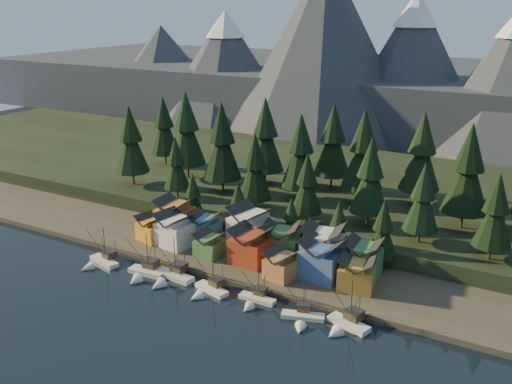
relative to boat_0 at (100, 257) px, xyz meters
The scene contains 46 objects.
ground 36.57m from the boat_0, 11.75° to the right, with size 500.00×500.00×0.00m, color black.
shore_strip 48.37m from the boat_0, 42.33° to the left, with size 400.00×50.00×1.50m, color #3B372B.
hillside 89.98m from the boat_0, 66.59° to the left, with size 420.00×100.00×6.00m, color black.
dock 36.91m from the boat_0, 14.23° to the left, with size 80.00×4.00×1.00m, color #4E4238.
mountain_ridge 209.93m from the boat_0, 81.30° to the left, with size 560.00×190.00×90.00m.
boat_0 is the anchor object (origin of this frame).
boat_1 14.63m from the boat_0, ahead, with size 10.35×11.17×12.27m.
boat_2 21.93m from the boat_0, ahead, with size 11.76×12.64×12.52m.
boat_3 33.98m from the boat_0, ahead, with size 9.97×10.43×11.04m.
boat_4 46.24m from the boat_0, ahead, with size 9.28×10.11×9.86m.
boat_5 59.17m from the boat_0, ahead, with size 10.20×10.63×10.15m.
boat_6 68.68m from the boat_0, ahead, with size 10.33×10.94×12.27m.
house_front_0 17.95m from the boat_0, 77.69° to the left, with size 8.77×8.47×7.39m.
house_front_1 21.71m from the boat_0, 55.35° to the left, with size 10.54×10.23×9.60m.
house_front_2 29.42m from the boat_0, 33.66° to the left, with size 7.23×7.28×6.73m.
house_front_3 40.58m from the boat_0, 26.71° to the left, with size 10.07×9.65×9.71m.
house_front_4 49.25m from the boat_0, 17.05° to the left, with size 8.29×8.73×7.15m.
house_front_5 59.14m from the boat_0, 19.01° to the left, with size 10.50×9.68×10.29m.
house_front_6 67.82m from the boat_0, 15.32° to the left, with size 9.43×9.06×8.20m.
house_back_0 26.30m from the boat_0, 76.01° to the left, with size 10.25×9.89×10.58m.
house_back_1 30.06m from the boat_0, 53.26° to the left, with size 8.71×8.79×8.63m.
house_back_2 41.78m from the boat_0, 42.08° to the left, with size 12.66×11.97×11.56m.
house_back_3 48.64m from the boat_0, 31.37° to the left, with size 10.94×10.18×9.45m.
house_back_4 59.27m from the boat_0, 25.65° to the left, with size 11.56×11.22×11.09m.
house_back_5 69.30m from the boat_0, 21.57° to the left, with size 9.02×9.11×9.55m.
tree_hill_0 55.14m from the boat_0, 120.50° to the left, with size 11.94×11.94×27.81m.
tree_hill_1 65.72m from the boat_0, 103.24° to the left, with size 13.55×13.55×31.57m.
tree_hill_2 43.48m from the boat_0, 95.98° to the left, with size 8.75×8.75×20.38m.
tree_hill_3 56.76m from the boat_0, 83.76° to the left, with size 13.13×13.13×30.58m.
tree_hill_4 71.98m from the boat_0, 78.50° to the left, with size 13.16×13.16×30.66m.
tree_hill_5 51.69m from the boat_0, 60.84° to the left, with size 10.45×10.45×24.35m.
tree_hill_6 68.58m from the boat_0, 61.12° to the left, with size 12.26×12.26×28.56m.
tree_hill_7 60.23m from the boat_0, 44.18° to the left, with size 9.09×9.09×21.17m.
tree_hill_8 84.09m from the boat_0, 52.39° to the left, with size 13.15×13.15×30.63m.
tree_hill_9 76.97m from the boat_0, 39.48° to the left, with size 11.14×11.14×25.96m.
tree_hill_10 99.99m from the boat_0, 47.82° to the left, with size 12.82×12.82×29.87m.
tree_hill_11 86.65m from the boat_0, 29.99° to the left, with size 9.51×9.51×22.17m.
tree_hill_12 102.64m from the boat_0, 35.62° to the left, with size 13.06×13.06×30.41m.
tree_hill_13 101.63m from the boat_0, 23.85° to the left, with size 9.73×9.73×22.66m.
tree_hill_15 85.07m from the boat_0, 64.39° to the left, with size 12.60×12.60×29.35m.
tree_hill_16 79.76m from the boat_0, 114.56° to the left, with size 11.46×11.46×26.70m.
tree_shore_0 34.55m from the boat_0, 76.62° to the left, with size 7.18×7.18×16.72m.
tree_shore_1 41.20m from the boat_0, 53.90° to the left, with size 7.16×7.16×16.68m.
tree_shore_2 52.68m from the boat_0, 38.63° to the left, with size 6.28×6.28×14.62m.
tree_shore_3 64.23m from the boat_0, 30.74° to the left, with size 6.91×6.91×16.10m.
tree_shore_4 74.87m from the boat_0, 26.01° to the left, with size 7.94×7.94×18.49m.
Camera 1 is at (68.31, -93.25, 67.48)m, focal length 40.00 mm.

